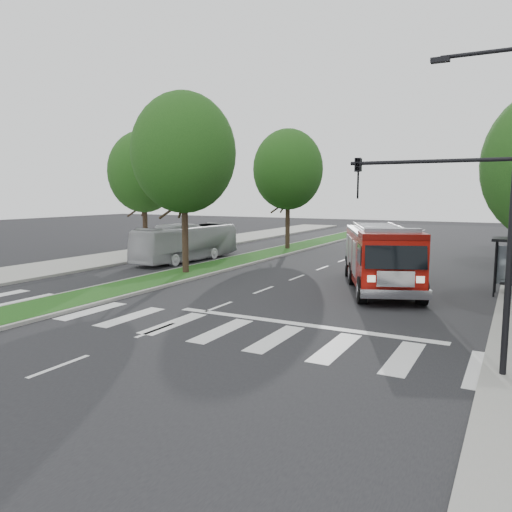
{
  "coord_description": "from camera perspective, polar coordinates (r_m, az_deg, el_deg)",
  "views": [
    {
      "loc": [
        10.67,
        -16.88,
        4.59
      ],
      "look_at": [
        0.25,
        2.75,
        1.8
      ],
      "focal_mm": 35.0,
      "sensor_mm": 36.0,
      "label": 1
    }
  ],
  "objects": [
    {
      "name": "streetlight_right_near",
      "position": [
        13.42,
        23.61,
        6.88
      ],
      "size": [
        4.08,
        0.22,
        8.0
      ],
      "color": "black",
      "rests_on": "ground"
    },
    {
      "name": "tree_median_near",
      "position": [
        28.4,
        -8.27,
        11.57
      ],
      "size": [
        5.8,
        5.8,
        10.16
      ],
      "color": "black",
      "rests_on": "ground"
    },
    {
      "name": "tree_median_far",
      "position": [
        40.52,
        3.68,
        9.83
      ],
      "size": [
        5.6,
        5.6,
        9.72
      ],
      "color": "black",
      "rests_on": "ground"
    },
    {
      "name": "median",
      "position": [
        38.92,
        2.39,
        0.5
      ],
      "size": [
        3.0,
        50.0,
        0.15
      ],
      "color": "gray",
      "rests_on": "ground"
    },
    {
      "name": "fire_engine",
      "position": [
        24.78,
        14.04,
        -0.19
      ],
      "size": [
        5.9,
        9.46,
        3.16
      ],
      "rotation": [
        0.0,
        0.0,
        0.38
      ],
      "color": "#5E0905",
      "rests_on": "ground"
    },
    {
      "name": "ground",
      "position": [
        20.49,
        -4.26,
        -5.81
      ],
      "size": [
        140.0,
        140.0,
        0.0
      ],
      "primitive_type": "plane",
      "color": "black",
      "rests_on": "ground"
    },
    {
      "name": "city_bus",
      "position": [
        34.4,
        -7.9,
        1.55
      ],
      "size": [
        2.69,
        9.2,
        2.53
      ],
      "primitive_type": "imported",
      "rotation": [
        0.0,
        0.0,
        -0.06
      ],
      "color": "#BBBCC0",
      "rests_on": "ground"
    },
    {
      "name": "tree_left_mid",
      "position": [
        38.02,
        -12.71,
        9.35
      ],
      "size": [
        5.2,
        5.2,
        9.16
      ],
      "color": "black",
      "rests_on": "ground"
    },
    {
      "name": "sidewalk_left",
      "position": [
        37.1,
        -15.05,
        -0.08
      ],
      "size": [
        5.0,
        80.0,
        0.15
      ],
      "primitive_type": "cube",
      "color": "gray",
      "rests_on": "ground"
    }
  ]
}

